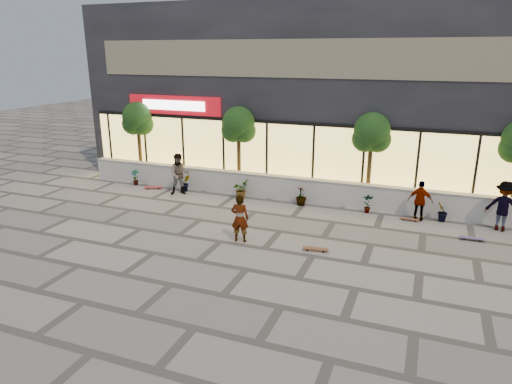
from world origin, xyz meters
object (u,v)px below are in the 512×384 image
(skater_left, at_px, (180,174))
(skater_center, at_px, (240,218))
(skateboard_right_far, at_px, (472,238))
(tree_west, at_px, (138,120))
(tree_midwest, at_px, (239,127))
(skater_right_far, at_px, (504,206))
(skateboard_right_near, at_px, (410,219))
(skateboard_center, at_px, (316,249))
(tree_mideast, at_px, (372,135))
(skateboard_left, at_px, (153,187))
(skater_right_near, at_px, (420,201))

(skater_left, bearing_deg, skater_center, -72.33)
(skater_center, relative_size, skater_left, 0.89)
(skateboard_right_far, bearing_deg, tree_west, 167.48)
(tree_midwest, distance_m, skater_left, 3.47)
(skater_right_far, distance_m, skateboard_right_near, 3.28)
(skateboard_center, bearing_deg, skater_center, 174.45)
(tree_midwest, xyz_separation_m, skateboard_right_far, (10.00, -2.81, -2.90))
(tree_mideast, height_order, skateboard_left, tree_mideast)
(skateboard_left, bearing_deg, tree_west, 113.97)
(skater_center, height_order, skateboard_center, skater_center)
(tree_midwest, height_order, skateboard_right_far, tree_midwest)
(tree_mideast, distance_m, skater_left, 8.62)
(skater_left, xyz_separation_m, skateboard_right_far, (12.19, -1.04, -0.87))
(tree_midwest, xyz_separation_m, skateboard_right_near, (7.86, -1.59, -2.91))
(tree_west, distance_m, tree_midwest, 5.50)
(skater_left, bearing_deg, skateboard_right_far, -36.65)
(skater_center, distance_m, skateboard_right_far, 8.11)
(tree_west, distance_m, skateboard_center, 12.39)
(skateboard_center, distance_m, skateboard_right_far, 5.63)
(skater_right_near, bearing_deg, tree_mideast, -26.66)
(tree_midwest, relative_size, skateboard_right_far, 4.72)
(tree_mideast, distance_m, skateboard_center, 6.41)
(tree_midwest, bearing_deg, skater_center, -66.66)
(skateboard_left, bearing_deg, skateboard_right_near, -24.41)
(skater_left, distance_m, skater_right_near, 10.37)
(skater_center, distance_m, skateboard_right_near, 6.86)
(skater_right_near, height_order, skateboard_left, skater_right_near)
(skater_right_far, bearing_deg, skater_center, 41.36)
(skater_center, relative_size, skateboard_right_near, 2.36)
(skater_center, height_order, skateboard_left, skater_center)
(skateboard_right_far, bearing_deg, skater_right_near, 139.94)
(skater_left, xyz_separation_m, skateboard_right_near, (10.05, 0.18, -0.88))
(skater_left, bearing_deg, skater_right_far, -30.14)
(tree_west, xyz_separation_m, skateboard_left, (1.66, -1.50, -2.90))
(tree_mideast, height_order, skater_right_near, tree_mideast)
(tree_west, distance_m, skateboard_left, 3.67)
(skater_right_far, relative_size, skateboard_center, 2.13)
(skater_right_near, relative_size, skateboard_right_far, 1.91)
(tree_mideast, distance_m, skateboard_right_far, 5.69)
(tree_west, height_order, skater_right_near, tree_west)
(skater_right_far, height_order, skateboard_right_far, skater_right_far)
(tree_midwest, height_order, skater_right_near, tree_midwest)
(skater_right_far, bearing_deg, skateboard_left, 14.56)
(skater_right_far, bearing_deg, skater_right_near, 14.17)
(skateboard_right_near, bearing_deg, tree_midwest, 171.88)
(tree_west, relative_size, skateboard_right_near, 5.49)
(tree_west, relative_size, skater_right_far, 2.11)
(skateboard_right_far, bearing_deg, skateboard_left, 172.34)
(skater_right_near, height_order, skateboard_center, skater_right_near)
(tree_mideast, relative_size, skateboard_center, 4.48)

